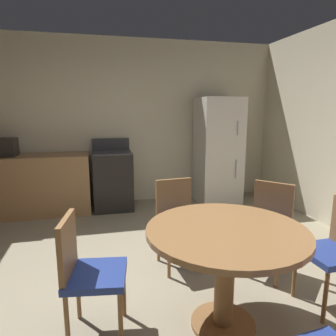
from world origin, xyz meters
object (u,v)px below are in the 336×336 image
(chair_north, at_px, (177,217))
(chair_northeast, at_px, (268,222))
(oven_range, at_px, (113,180))
(microwave, at_px, (0,147))
(refrigerator, at_px, (218,151))
(chair_west, at_px, (86,269))
(dining_table, at_px, (226,250))

(chair_north, bearing_deg, chair_northeast, 62.78)
(oven_range, height_order, microwave, microwave)
(chair_north, bearing_deg, refrigerator, 142.00)
(oven_range, bearing_deg, chair_north, -74.47)
(refrigerator, relative_size, chair_north, 2.02)
(oven_range, relative_size, chair_west, 1.26)
(oven_range, height_order, dining_table, oven_range)
(oven_range, distance_m, chair_west, 2.79)
(dining_table, bearing_deg, microwave, 127.32)
(chair_north, bearing_deg, oven_range, -169.94)
(oven_range, xyz_separation_m, chair_northeast, (1.36, -2.28, 0.03))
(chair_northeast, bearing_deg, refrigerator, -140.96)
(dining_table, distance_m, chair_north, 0.97)
(chair_northeast, distance_m, chair_north, 0.88)
(chair_north, bearing_deg, chair_west, -51.92)
(oven_range, relative_size, chair_north, 1.26)
(refrigerator, xyz_separation_m, chair_northeast, (-0.39, -2.23, -0.38))
(refrigerator, xyz_separation_m, dining_table, (-1.12, -2.86, -0.28))
(refrigerator, bearing_deg, dining_table, -111.36)
(oven_range, distance_m, chair_north, 2.03)
(chair_northeast, xyz_separation_m, chair_north, (-0.82, 0.33, 0.00))
(dining_table, xyz_separation_m, chair_north, (-0.09, 0.96, -0.10))
(oven_range, xyz_separation_m, chair_north, (0.54, -1.95, 0.03))
(refrigerator, relative_size, chair_northeast, 2.02)
(microwave, bearing_deg, chair_west, -65.50)
(microwave, height_order, chair_north, microwave)
(oven_range, bearing_deg, microwave, -179.87)
(oven_range, height_order, chair_west, oven_range)
(refrigerator, bearing_deg, microwave, 179.14)
(refrigerator, bearing_deg, oven_range, 178.24)
(refrigerator, relative_size, chair_west, 2.02)
(dining_table, relative_size, chair_north, 1.29)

